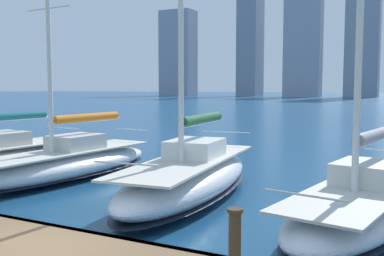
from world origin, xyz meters
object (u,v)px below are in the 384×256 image
mooring_post (235,236)px  sailboat_orange (67,162)px  sailboat_grey (361,203)px  sailboat_forest (190,176)px

mooring_post → sailboat_orange: bearing=-33.9°
sailboat_orange → mooring_post: bearing=146.1°
sailboat_grey → sailboat_orange: 10.57m
sailboat_orange → mooring_post: size_ratio=10.50×
sailboat_grey → mooring_post: 5.18m
sailboat_orange → sailboat_forest: bearing=174.3°
sailboat_forest → sailboat_orange: 5.48m
sailboat_forest → mooring_post: (-3.72, 5.61, 0.38)m
sailboat_forest → mooring_post: size_ratio=11.13×
sailboat_orange → mooring_post: 11.05m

